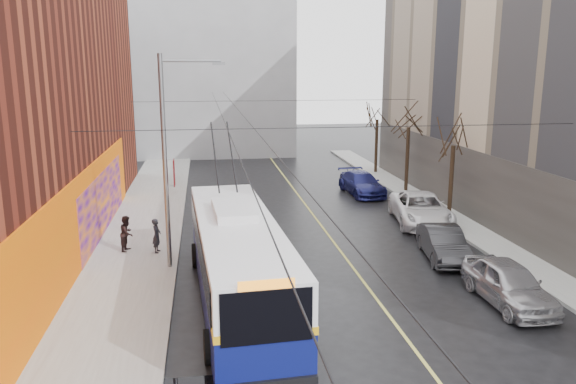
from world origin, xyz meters
name	(u,v)px	position (x,y,z in m)	size (l,w,h in m)	color
sidewalk_left	(135,254)	(-8.00, 12.00, 0.07)	(4.00, 60.00, 0.15)	gray
sidewalk_right	(483,238)	(9.00, 12.00, 0.07)	(2.00, 60.00, 0.15)	gray
lane_line	(328,234)	(1.50, 14.00, 0.00)	(0.12, 50.00, 0.01)	#BFB74C
building_far	(188,61)	(-6.00, 44.99, 9.02)	(20.50, 12.10, 18.00)	gray
streetlight_pole	(169,157)	(-6.14, 10.00, 4.85)	(2.65, 0.60, 9.00)	slate
catenary_wires	(247,113)	(-2.54, 14.77, 6.25)	(18.00, 60.00, 0.22)	black
tree_near	(454,132)	(9.00, 16.00, 4.98)	(3.20, 3.20, 6.40)	black
tree_mid	(409,116)	(9.00, 23.00, 5.25)	(3.20, 3.20, 6.68)	black
tree_far	(378,110)	(9.00, 30.00, 5.14)	(3.20, 3.20, 6.57)	black
pigeons_flying	(260,96)	(-2.33, 10.25, 7.29)	(2.58, 2.96, 1.46)	slate
trolleybus	(238,259)	(-3.62, 6.12, 1.68)	(3.54, 12.88, 6.04)	#0A1051
parked_car_a	(509,283)	(6.10, 4.54, 0.79)	(1.86, 4.62, 1.57)	#B1B0B5
parked_car_b	(443,243)	(5.80, 9.55, 0.73)	(1.54, 4.41, 1.45)	#29292C
parked_car_c	(421,209)	(7.00, 15.26, 0.83)	(2.76, 5.99, 1.67)	white
parked_car_d	(362,183)	(5.80, 22.85, 0.74)	(2.08, 5.13, 1.49)	navy
following_car	(225,202)	(-3.61, 18.61, 0.80)	(1.90, 4.71, 1.61)	silver
pedestrian_a	(157,236)	(-6.97, 11.97, 0.94)	(0.58, 0.38, 1.59)	black
pedestrian_b	(127,233)	(-8.33, 12.41, 0.98)	(0.81, 0.63, 1.66)	black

